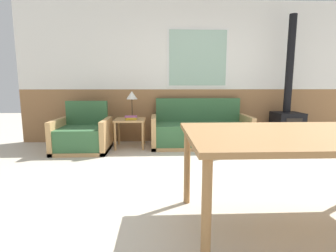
{
  "coord_description": "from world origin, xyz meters",
  "views": [
    {
      "loc": [
        -0.97,
        -2.56,
        1.14
      ],
      "look_at": [
        -0.81,
        1.03,
        0.56
      ],
      "focal_mm": 28.0,
      "sensor_mm": 36.0,
      "label": 1
    }
  ],
  "objects": [
    {
      "name": "wall_back",
      "position": [
        -0.01,
        2.63,
        1.36
      ],
      "size": [
        7.2,
        0.09,
        2.7
      ],
      "color": "#996B42",
      "rests_on": "ground_plane"
    },
    {
      "name": "dining_table",
      "position": [
        0.15,
        -0.67,
        0.71
      ],
      "size": [
        1.78,
        1.1,
        0.77
      ],
      "color": "#9E7042",
      "rests_on": "ground_plane"
    },
    {
      "name": "ground_plane",
      "position": [
        0.0,
        0.0,
        0.0
      ],
      "size": [
        16.0,
        16.0,
        0.0
      ],
      "primitive_type": "plane",
      "color": "beige"
    },
    {
      "name": "armchair",
      "position": [
        -2.24,
        1.9,
        0.25
      ],
      "size": [
        0.89,
        0.83,
        0.84
      ],
      "rotation": [
        0.0,
        0.0,
        0.01
      ],
      "color": "tan",
      "rests_on": "ground_plane"
    },
    {
      "name": "book_stack",
      "position": [
        -1.42,
        2.03,
        0.55
      ],
      "size": [
        0.22,
        0.18,
        0.07
      ],
      "color": "gold",
      "rests_on": "side_table"
    },
    {
      "name": "side_table",
      "position": [
        -1.45,
        2.13,
        0.43
      ],
      "size": [
        0.54,
        0.54,
        0.52
      ],
      "color": "tan",
      "rests_on": "ground_plane"
    },
    {
      "name": "table_lamp",
      "position": [
        -1.42,
        2.22,
        0.91
      ],
      "size": [
        0.2,
        0.2,
        0.5
      ],
      "color": "#4C3823",
      "rests_on": "side_table"
    },
    {
      "name": "couch",
      "position": [
        -0.17,
        2.15,
        0.27
      ],
      "size": [
        1.78,
        0.78,
        0.87
      ],
      "color": "tan",
      "rests_on": "ground_plane"
    },
    {
      "name": "wood_stove",
      "position": [
        1.45,
        2.16,
        0.58
      ],
      "size": [
        0.48,
        0.51,
        2.36
      ],
      "color": "black",
      "rests_on": "ground_plane"
    }
  ]
}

